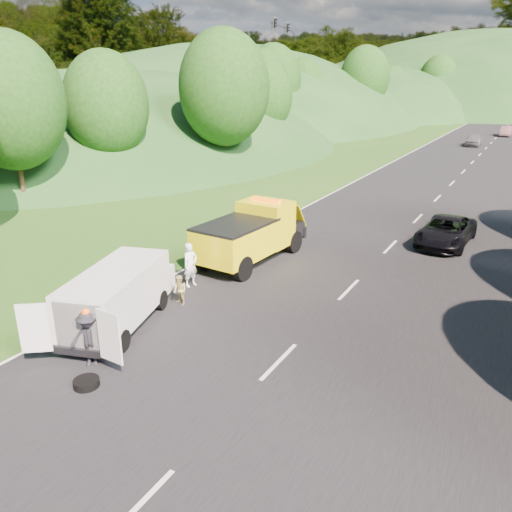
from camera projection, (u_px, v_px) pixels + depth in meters
The scene contains 13 objects.
ground at pixel (228, 313), 17.46m from camera, with size 320.00×320.00×0.00m, color #38661E.
road_surface at pixel (472, 162), 48.91m from camera, with size 14.00×200.00×0.02m, color black.
tree_line_left at pixel (334, 133), 75.50m from camera, with size 14.00×140.00×14.00m, color #2D5B1A, non-canonical shape.
tow_truck at pixel (252, 233), 22.06m from camera, with size 2.72×6.30×2.64m.
white_van at pixel (119, 294), 16.22m from camera, with size 3.94×6.08×2.00m.
woman at pixel (191, 286), 19.74m from camera, with size 0.64×0.47×1.75m, color white.
child at pixel (181, 305), 18.08m from camera, with size 0.54×0.42×1.12m, color tan.
worker at pixel (92, 365), 14.29m from camera, with size 1.08×0.62×1.67m, color black.
suitcase at pixel (143, 284), 19.16m from camera, with size 0.38×0.21×0.62m, color #4E473A.
spare_tire at pixel (87, 387), 13.27m from camera, with size 0.69×0.69×0.20m, color black.
passing_suv at pixel (444, 245), 24.67m from camera, with size 2.22×4.81×1.34m, color black.
dist_car_a at pixel (473, 146), 60.93m from camera, with size 1.72×4.26×1.45m, color #535358.
dist_car_b at pixel (505, 136), 71.19m from camera, with size 1.44×4.13×1.36m, color brown.
Camera 1 is at (8.59, -13.27, 7.73)m, focal length 35.00 mm.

